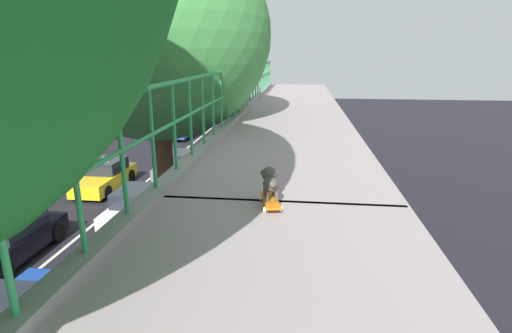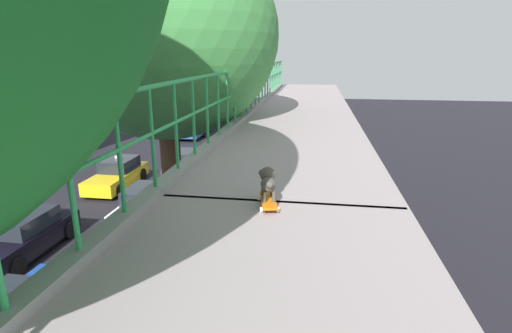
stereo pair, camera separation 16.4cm
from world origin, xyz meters
The scene contains 11 objects.
overpass_deck centered at (1.12, 0.00, 4.94)m, with size 2.85×36.67×0.49m.
green_railing centered at (-0.25, 0.00, 5.48)m, with size 0.20×34.83×1.24m.
car_blue_third centered at (-5.26, 4.17, 0.65)m, with size 1.98×3.84×1.39m.
car_black_fourth centered at (-8.40, 8.10, 0.69)m, with size 1.98×4.09×1.46m.
car_white_fifth centered at (-5.21, 11.36, 0.71)m, with size 1.76×3.94×1.53m.
car_yellow_cab_sixth centered at (-8.58, 15.30, 0.67)m, with size 1.74×4.29×1.59m.
car_grey_seventh centered at (-5.40, 17.74, 0.68)m, with size 1.94×4.34×1.49m.
city_bus centered at (-8.86, 31.24, 1.82)m, with size 2.67×10.34×3.20m.
roadside_tree_mid centered at (-2.20, 6.63, 7.13)m, with size 5.63×5.63×9.70m.
toy_skateboard centered at (1.07, 0.96, 5.25)m, with size 0.27×0.55×0.08m.
small_dog centered at (1.06, 1.01, 5.45)m, with size 0.23×0.41×0.31m.
Camera 2 is at (1.52, -2.88, 6.74)m, focal length 27.33 mm.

